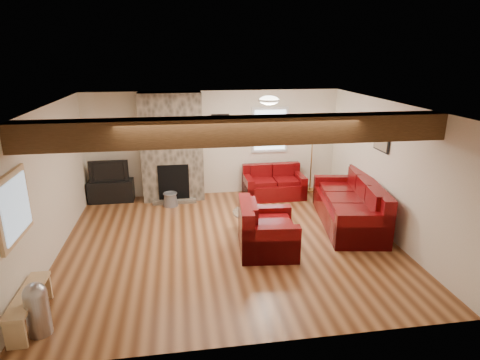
# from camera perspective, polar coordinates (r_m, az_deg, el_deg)

# --- Properties ---
(room) EXTENTS (8.00, 8.00, 8.00)m
(room) POSITION_cam_1_polar(r_m,az_deg,el_deg) (7.03, -1.62, 0.39)
(room) COLOR brown
(room) RESTS_ON ground
(floor) EXTENTS (6.00, 6.00, 0.00)m
(floor) POSITION_cam_1_polar(r_m,az_deg,el_deg) (7.49, -1.53, -8.77)
(floor) COLOR brown
(floor) RESTS_ON ground
(oak_beam) EXTENTS (6.00, 0.36, 0.38)m
(oak_beam) POSITION_cam_1_polar(r_m,az_deg,el_deg) (5.57, -0.08, 7.03)
(oak_beam) COLOR #372410
(oak_beam) RESTS_ON room
(chimney_breast) EXTENTS (1.40, 0.67, 2.50)m
(chimney_breast) POSITION_cam_1_polar(r_m,az_deg,el_deg) (9.39, -9.63, 4.41)
(chimney_breast) COLOR #3D382F
(chimney_breast) RESTS_ON floor
(back_window) EXTENTS (0.90, 0.08, 1.10)m
(back_window) POSITION_cam_1_polar(r_m,az_deg,el_deg) (9.78, 4.27, 7.11)
(back_window) COLOR silver
(back_window) RESTS_ON room
(hatch_window) EXTENTS (0.08, 1.00, 0.90)m
(hatch_window) POSITION_cam_1_polar(r_m,az_deg,el_deg) (5.89, -29.48, -3.41)
(hatch_window) COLOR tan
(hatch_window) RESTS_ON room
(ceiling_dome) EXTENTS (0.40, 0.40, 0.18)m
(ceiling_dome) POSITION_cam_1_polar(r_m,az_deg,el_deg) (7.80, 4.15, 11.04)
(ceiling_dome) COLOR white
(ceiling_dome) RESTS_ON room
(artwork_back) EXTENTS (0.42, 0.06, 0.52)m
(artwork_back) POSITION_cam_1_polar(r_m,az_deg,el_deg) (9.56, -2.80, 7.81)
(artwork_back) COLOR black
(artwork_back) RESTS_ON room
(artwork_right) EXTENTS (0.06, 0.55, 0.42)m
(artwork_right) POSITION_cam_1_polar(r_m,az_deg,el_deg) (8.08, 19.47, 5.34)
(artwork_right) COLOR black
(artwork_right) RESTS_ON room
(sofa_three) EXTENTS (1.38, 2.54, 0.93)m
(sofa_three) POSITION_cam_1_polar(r_m,az_deg,el_deg) (8.35, 15.18, -3.08)
(sofa_three) COLOR #49050A
(sofa_three) RESTS_ON floor
(loveseat) EXTENTS (1.43, 0.83, 0.76)m
(loveseat) POSITION_cam_1_polar(r_m,az_deg,el_deg) (9.62, 4.84, -0.29)
(loveseat) COLOR #49050A
(loveseat) RESTS_ON floor
(armchair_red) EXTENTS (1.06, 1.18, 0.89)m
(armchair_red) POSITION_cam_1_polar(r_m,az_deg,el_deg) (7.03, 3.96, -6.68)
(armchair_red) COLOR #49050A
(armchair_red) RESTS_ON floor
(coffee_table) EXTENTS (0.85, 0.85, 0.44)m
(coffee_table) POSITION_cam_1_polar(r_m,az_deg,el_deg) (7.82, 2.07, -5.93)
(coffee_table) COLOR #4C2C18
(coffee_table) RESTS_ON floor
(tv_cabinet) EXTENTS (1.01, 0.41, 0.51)m
(tv_cabinet) POSITION_cam_1_polar(r_m,az_deg,el_deg) (9.83, -17.81, -1.48)
(tv_cabinet) COLOR black
(tv_cabinet) RESTS_ON floor
(television) EXTENTS (0.88, 0.11, 0.50)m
(television) POSITION_cam_1_polar(r_m,az_deg,el_deg) (9.68, -18.09, 1.35)
(television) COLOR black
(television) RESTS_ON tv_cabinet
(floor_lamp) EXTENTS (0.43, 0.43, 1.69)m
(floor_lamp) POSITION_cam_1_polar(r_m,az_deg,el_deg) (9.93, 10.33, 6.44)
(floor_lamp) COLOR #AE8548
(floor_lamp) RESTS_ON floor
(pine_bench) EXTENTS (0.26, 1.10, 0.41)m
(pine_bench) POSITION_cam_1_polar(r_m,az_deg,el_deg) (6.05, -27.73, -15.80)
(pine_bench) COLOR tan
(pine_bench) RESTS_ON floor
(pedal_bin) EXTENTS (0.29, 0.29, 0.70)m
(pedal_bin) POSITION_cam_1_polar(r_m,az_deg,el_deg) (5.71, -26.87, -16.01)
(pedal_bin) COLOR #A5A5AA
(pedal_bin) RESTS_ON floor
(coal_bucket) EXTENTS (0.34, 0.34, 0.32)m
(coal_bucket) POSITION_cam_1_polar(r_m,az_deg,el_deg) (9.25, -9.87, -2.70)
(coal_bucket) COLOR gray
(coal_bucket) RESTS_ON floor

